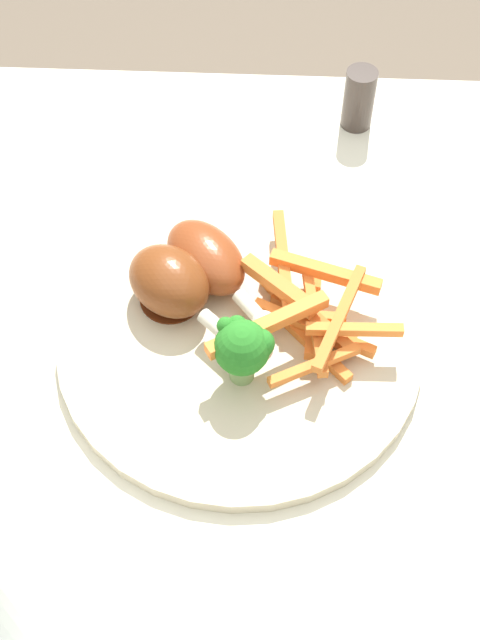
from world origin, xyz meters
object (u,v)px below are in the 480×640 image
Objects in this scene: chicken_drumstick_near at (209,261)px; dinner_plate at (240,339)px; pepper_shaker at (359,99)px; dining_table at (302,434)px; carrot_fries_pile at (305,309)px; chicken_drumstick_far at (173,284)px; broccoli_floret_front at (243,348)px.

dinner_plate is at bearing 115.74° from chicken_drumstick_near.
pepper_shaker is (-0.13, -0.21, -0.00)m from chicken_drumstick_near.
dining_table is 0.16m from carrot_fries_pile.
chicken_drumstick_far is (0.11, -0.04, 0.17)m from dining_table.
carrot_fries_pile is at bearing -73.97° from dining_table.
broccoli_floret_front is at bearing 96.38° from dinner_plate.
dining_table is 3.45× the size of dinner_plate.
broccoli_floret_front reaches higher than chicken_drumstick_near.
broccoli_floret_front is 0.50× the size of chicken_drumstick_near.
dining_table is at bearing 169.31° from dinner_plate.
chicken_drumstick_near is 1.95× the size of pepper_shaker.
dinner_plate is 0.06m from carrot_fries_pile.
pepper_shaker reaches higher than dining_table.
broccoli_floret_front is (0.05, 0.03, 0.18)m from dining_table.
pepper_shaker reaches higher than dinner_plate.
dinner_plate is 0.28m from pepper_shaker.
chicken_drumstick_far reaches higher than dining_table.
chicken_drumstick_near reaches higher than dinner_plate.
dining_table is 0.20m from chicken_drumstick_near.
carrot_fries_pile is at bearing 150.51° from chicken_drumstick_near.
dinner_plate is 2.42× the size of chicken_drumstick_near.
dinner_plate is 0.07m from chicken_drumstick_far.
chicken_drumstick_near is (0.08, -0.04, 0.00)m from carrot_fries_pile.
dinner_plate is (0.06, -0.01, 0.14)m from dining_table.
pepper_shaker is (-0.04, -0.28, 0.16)m from dining_table.
broccoli_floret_front is at bearing 25.85° from dining_table.
pepper_shaker is (-0.16, -0.23, -0.00)m from chicken_drumstick_far.
chicken_drumstick_near is 0.24m from pepper_shaker.
broccoli_floret_front is 0.10m from chicken_drumstick_near.
carrot_fries_pile reaches higher than chicken_drumstick_near.
dinner_plate is 2.58× the size of chicken_drumstick_far.
chicken_drumstick_near is at bearing 57.88° from pepper_shaker.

